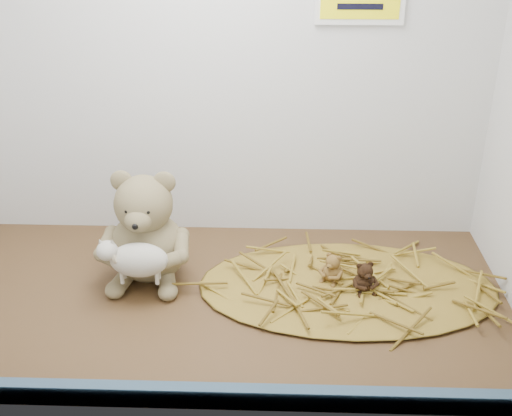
# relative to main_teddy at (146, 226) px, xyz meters

# --- Properties ---
(alcove_shell) EXTENTS (1.20, 0.60, 0.90)m
(alcove_shell) POSITION_rel_main_teddy_xyz_m (0.13, 0.01, 0.33)
(alcove_shell) COLOR #432F17
(alcove_shell) RESTS_ON ground
(front_rail) EXTENTS (1.19, 0.02, 0.04)m
(front_rail) POSITION_rel_main_teddy_xyz_m (0.13, -0.37, -0.10)
(front_rail) COLOR #3B5771
(front_rail) RESTS_ON shelf_floor
(straw_bed) EXTENTS (0.61, 0.35, 0.01)m
(straw_bed) POSITION_rel_main_teddy_xyz_m (0.41, -0.04, -0.11)
(straw_bed) COLOR brown
(straw_bed) RESTS_ON shelf_floor
(main_teddy) EXTENTS (0.20, 0.21, 0.24)m
(main_teddy) POSITION_rel_main_teddy_xyz_m (0.00, 0.00, 0.00)
(main_teddy) COLOR #867A52
(main_teddy) RESTS_ON shelf_floor
(toy_lamb) EXTENTS (0.15, 0.09, 0.10)m
(toy_lamb) POSITION_rel_main_teddy_xyz_m (0.00, -0.09, -0.03)
(toy_lamb) COLOR beige
(toy_lamb) RESTS_ON main_teddy
(mini_teddy_tan) EXTENTS (0.07, 0.07, 0.06)m
(mini_teddy_tan) POSITION_rel_main_teddy_xyz_m (0.38, -0.02, -0.08)
(mini_teddy_tan) COLOR brown
(mini_teddy_tan) RESTS_ON straw_bed
(mini_teddy_brown) EXTENTS (0.07, 0.07, 0.07)m
(mini_teddy_brown) POSITION_rel_main_teddy_xyz_m (0.44, -0.06, -0.07)
(mini_teddy_brown) COLOR black
(mini_teddy_brown) RESTS_ON straw_bed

